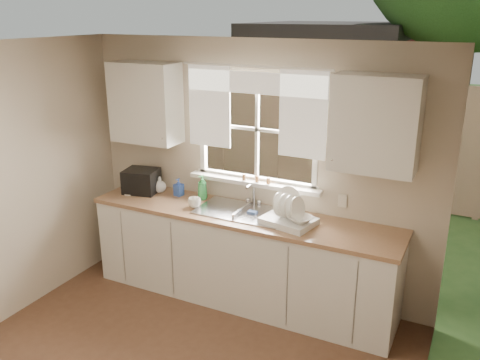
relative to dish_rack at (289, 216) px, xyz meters
The scene contains 19 objects.
room_walls 1.79m from the dish_rack, 106.00° to the right, with size 3.62×4.02×2.50m.
ceiling 2.29m from the dish_rack, 106.60° to the right, with size 3.60×4.00×0.02m, color silver.
window 0.79m from the dish_rack, 143.77° to the left, with size 1.38×0.16×1.06m.
curtains 1.11m from the dish_rack, 147.89° to the left, with size 1.50×0.03×0.81m.
base_cabinets 0.73m from the dish_rack, behind, with size 3.00×0.62×0.87m, color silver.
countertop 0.50m from the dish_rack, behind, with size 3.04×0.65×0.04m, color #966D4B.
upper_cabinet_left 1.86m from the dish_rack, behind, with size 0.70×0.33×0.80m, color silver.
upper_cabinet_right 1.11m from the dish_rack, 15.46° to the left, with size 0.70×0.33×0.80m, color silver.
wall_outlet 0.53m from the dish_rack, 41.27° to the left, with size 0.08×0.01×0.12m, color beige.
sill_jars 0.58m from the dish_rack, 146.88° to the left, with size 0.30×0.04×0.06m.
sink 0.51m from the dish_rack, behind, with size 0.88×0.52×0.40m.
dish_rack is the anchor object (origin of this frame).
bowl 0.14m from the dish_rack, 21.54° to the right, with size 0.21×0.21×0.05m, color silver.
soap_bottle_a 1.03m from the dish_rack, 168.85° to the left, with size 0.10×0.10×0.25m, color #2B863F.
soap_bottle_b 1.30m from the dish_rack, behind, with size 0.08×0.08×0.18m, color #2E51AD.
soap_bottle_c 1.54m from the dish_rack, behind, with size 0.13×0.13×0.17m, color beige.
saucer 1.78m from the dish_rack, behind, with size 0.16×0.16×0.01m, color silver.
cup 0.96m from the dish_rack, behind, with size 0.12×0.12×0.10m, color silver.
black_appliance 1.70m from the dish_rack, behind, with size 0.34×0.29×0.25m, color black.
Camera 1 is at (1.97, -2.32, 2.72)m, focal length 38.00 mm.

